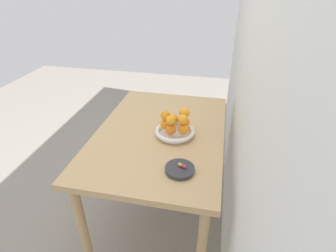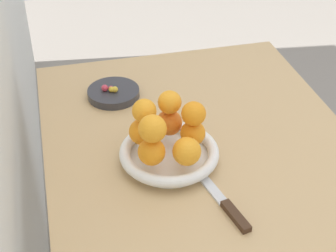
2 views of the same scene
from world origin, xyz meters
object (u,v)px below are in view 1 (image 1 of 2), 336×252
object	(u,v)px
orange_1	(171,130)
orange_8	(171,120)
orange_3	(185,122)
candy_ball_1	(180,164)
candy_dish	(180,169)
orange_5	(183,120)
fruit_bowl	(175,132)
candy_ball_2	(185,167)
orange_2	(183,129)
candy_ball_3	(181,165)
orange_6	(165,115)
candy_ball_0	(181,166)
orange_0	(165,124)
orange_4	(173,119)
orange_7	(184,113)
knife	(168,121)
dining_table	(160,143)

from	to	relation	value
orange_1	orange_8	distance (m)	0.06
orange_3	candy_ball_1	distance (m)	0.34
candy_dish	orange_5	xyz separation A→B (m)	(-0.28, -0.03, 0.12)
candy_dish	candy_ball_1	distance (m)	0.02
fruit_bowl	candy_ball_2	distance (m)	0.33
orange_2	candy_ball_3	distance (m)	0.27
candy_dish	orange_2	xyz separation A→B (m)	(-0.28, -0.03, 0.06)
orange_5	orange_8	bearing A→B (deg)	-71.70
orange_6	candy_ball_2	world-z (taller)	orange_6
orange_2	candy_ball_0	bearing A→B (deg)	6.96
orange_0	orange_4	bearing A→B (deg)	153.28
fruit_bowl	candy_ball_1	world-z (taller)	fruit_bowl
candy_dish	candy_ball_3	distance (m)	0.02
candy_dish	fruit_bowl	bearing A→B (deg)	-165.23
orange_7	candy_ball_2	bearing A→B (deg)	9.41
orange_5	knife	size ratio (longest dim) A/B	0.21
candy_dish	orange_2	world-z (taller)	orange_2
orange_2	orange_3	distance (m)	0.08
orange_0	orange_7	size ratio (longest dim) A/B	0.95
candy_dish	orange_0	size ratio (longest dim) A/B	2.47
orange_4	knife	world-z (taller)	orange_4
orange_3	knife	size ratio (longest dim) A/B	0.24
candy_ball_3	dining_table	bearing A→B (deg)	-150.88
orange_1	orange_4	xyz separation A→B (m)	(-0.12, -0.01, 0.00)
candy_ball_3	orange_3	bearing A→B (deg)	-173.67
candy_ball_2	orange_4	bearing A→B (deg)	-160.73
orange_7	knife	size ratio (longest dim) A/B	0.24
orange_1	orange_5	bearing A→B (deg)	109.99
orange_2	orange_5	world-z (taller)	orange_5
orange_7	orange_1	bearing A→B (deg)	-32.05
candy_ball_2	candy_ball_3	bearing A→B (deg)	-118.15
orange_5	orange_8	size ratio (longest dim) A/B	1.01
orange_1	orange_3	xyz separation A→B (m)	(-0.10, 0.06, -0.00)
fruit_bowl	orange_8	size ratio (longest dim) A/B	4.22
orange_7	orange_8	world-z (taller)	orange_7
orange_1	orange_3	distance (m)	0.12
orange_2	orange_3	size ratio (longest dim) A/B	1.00
orange_1	orange_5	distance (m)	0.09
candy_ball_0	orange_4	bearing A→B (deg)	-162.89
orange_5	orange_8	distance (m)	0.07
fruit_bowl	candy_dish	distance (m)	0.32
knife	orange_4	bearing A→B (deg)	29.19
candy_ball_2	candy_ball_3	world-z (taller)	candy_ball_2
candy_dish	orange_1	world-z (taller)	orange_1
orange_3	candy_ball_0	size ratio (longest dim) A/B	4.12
orange_1	candy_ball_1	size ratio (longest dim) A/B	3.66
orange_1	candy_ball_3	bearing A→B (deg)	22.58
orange_1	candy_ball_1	distance (m)	0.26
fruit_bowl	orange_2	distance (m)	0.08
dining_table	candy_dish	size ratio (longest dim) A/B	7.64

